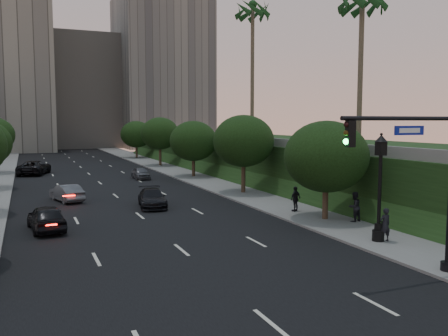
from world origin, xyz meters
name	(u,v)px	position (x,y,z in m)	size (l,w,h in m)	color
ground	(221,283)	(0.00, 0.00, 0.00)	(160.00, 160.00, 0.00)	black
road_surface	(103,185)	(0.00, 30.00, 0.01)	(16.00, 140.00, 0.02)	black
sidewalk_right	(202,180)	(10.25, 30.00, 0.07)	(4.50, 140.00, 0.15)	slate
embankment	(309,159)	(22.00, 28.00, 2.00)	(18.00, 90.00, 4.00)	black
parapet_wall	(239,139)	(13.50, 28.00, 4.35)	(0.35, 90.00, 0.70)	slate
office_block_mid	(81,93)	(6.00, 102.00, 13.00)	(22.00, 18.00, 26.00)	#A09C92
office_block_right	(161,72)	(24.00, 96.00, 18.00)	(20.00, 22.00, 36.00)	gray
tree_right_a	(326,157)	(10.30, 8.00, 4.02)	(5.20, 5.20, 6.24)	#38281C
tree_right_b	(244,141)	(10.30, 20.00, 4.52)	(5.20, 5.20, 6.74)	#38281C
tree_right_c	(193,141)	(10.30, 33.00, 4.02)	(5.20, 5.20, 6.24)	#38281C
tree_right_d	(160,133)	(10.30, 47.00, 4.52)	(5.20, 5.20, 6.74)	#38281C
tree_right_e	(136,134)	(10.30, 62.00, 4.02)	(5.20, 5.20, 6.24)	#38281C
palm_mid	(362,2)	(17.50, 14.00, 15.32)	(3.20, 3.20, 13.00)	#4C4233
palm_far	(253,13)	(16.00, 30.00, 17.64)	(3.20, 3.20, 15.50)	#4C4233
traffic_signal_mast	(431,186)	(7.81, -2.58, 3.67)	(5.68, 0.56, 7.00)	black
street_lamp	(380,192)	(9.58, 2.33, 2.63)	(0.64, 0.64, 5.62)	black
sedan_near_left	(46,218)	(-5.81, 11.92, 0.74)	(1.75, 4.36, 1.49)	black
sedan_mid_left	(67,193)	(-3.95, 21.82, 0.67)	(1.43, 4.09, 1.35)	#54575C
sedan_far_left	(34,168)	(-5.91, 42.65, 0.82)	(2.73, 5.93, 1.65)	black
sedan_near_right	(152,198)	(1.55, 16.85, 0.66)	(1.85, 4.54, 1.32)	black
sedan_far_right	(141,173)	(4.56, 33.78, 0.65)	(1.53, 3.82, 1.30)	#515258
pedestrian_a	(385,225)	(9.83, 2.15, 1.00)	(0.62, 0.41, 1.70)	black
pedestrian_b	(354,207)	(11.43, 6.62, 1.06)	(0.88, 0.69, 1.81)	black
pedestrian_c	(295,199)	(9.88, 10.83, 1.00)	(0.99, 0.41, 1.69)	black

